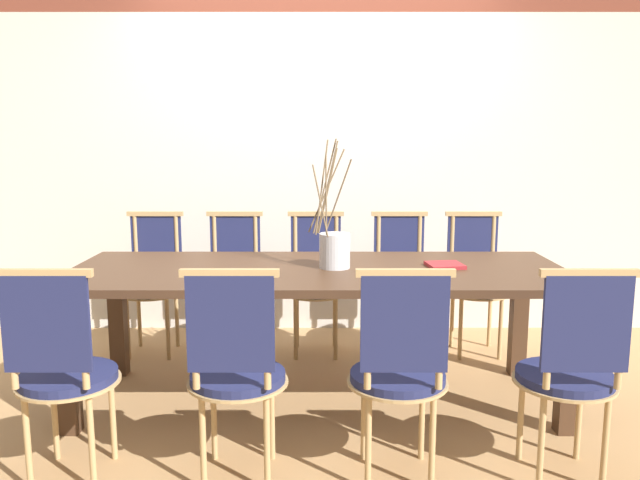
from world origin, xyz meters
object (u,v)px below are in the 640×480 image
Objects in this scene: chair_near_center at (401,367)px; vase_centerpiece at (336,248)px; dining_table at (320,284)px; chair_far_center at (318,278)px; book_stack at (447,265)px.

chair_near_center is 0.92m from vase_centerpiece.
dining_table is 2.81× the size of chair_near_center.
vase_centerpiece is (0.10, -0.79, 0.34)m from chair_far_center.
chair_near_center is at bearing -73.34° from vase_centerpiece.
book_stack is (0.67, 0.03, 0.10)m from dining_table.
book_stack is (0.59, 0.02, -0.10)m from vase_centerpiece.
chair_near_center is at bearing -112.17° from book_stack.
chair_near_center is 4.56× the size of book_stack.
chair_far_center is 1.37× the size of vase_centerpiece.
vase_centerpiece reaches higher than dining_table.
dining_table is at bearing 112.33° from chair_near_center.
vase_centerpiece is at bearing -178.16° from book_stack.
vase_centerpiece is (0.09, 0.01, 0.19)m from dining_table.
vase_centerpiece is 3.33× the size of book_stack.
dining_table is 0.68m from book_stack.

